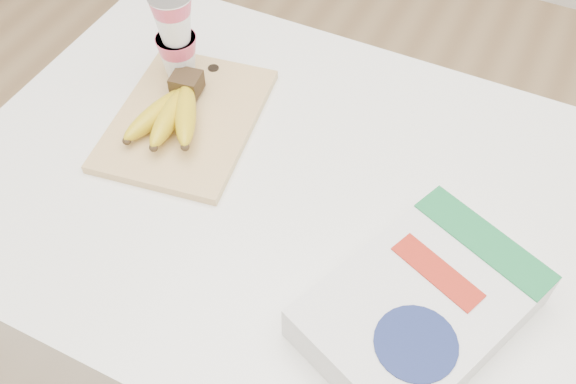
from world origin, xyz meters
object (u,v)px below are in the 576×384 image
object	(u,v)px
cereal_box	(421,306)
yogurt_stack	(175,35)
table	(307,323)
cutting_board	(187,119)
bananas	(173,111)

from	to	relation	value
cereal_box	yogurt_stack	bearing A→B (deg)	175.99
table	cereal_box	xyz separation A→B (m)	(0.21, -0.13, 0.45)
cutting_board	cereal_box	bearing A→B (deg)	-29.87
bananas	yogurt_stack	distance (m)	0.13
table	cereal_box	bearing A→B (deg)	-31.71
yogurt_stack	bananas	bearing A→B (deg)	-64.61
cutting_board	bananas	world-z (taller)	bananas
yogurt_stack	cereal_box	distance (m)	0.59
bananas	yogurt_stack	size ratio (longest dim) A/B	1.11
bananas	cutting_board	bearing A→B (deg)	60.92
bananas	yogurt_stack	world-z (taller)	yogurt_stack
table	cutting_board	world-z (taller)	cutting_board
cutting_board	cereal_box	xyz separation A→B (m)	(0.47, -0.18, 0.02)
cutting_board	yogurt_stack	size ratio (longest dim) A/B	1.85
bananas	table	bearing A→B (deg)	-6.47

